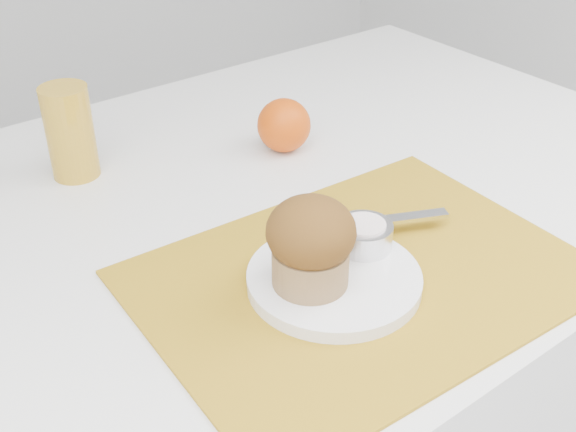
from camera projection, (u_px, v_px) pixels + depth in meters
table at (275, 394)px, 1.14m from camera, size 1.20×0.80×0.75m
placemat at (362, 276)px, 0.78m from camera, size 0.48×0.36×0.00m
plate at (334, 279)px, 0.76m from camera, size 0.21×0.21×0.01m
ramekin at (364, 236)px, 0.79m from camera, size 0.07×0.07×0.03m
cream at (364, 225)px, 0.78m from camera, size 0.05×0.05×0.01m
raspberry_near at (323, 240)px, 0.80m from camera, size 0.02×0.02×0.02m
raspberry_far at (332, 235)px, 0.80m from camera, size 0.02×0.02×0.02m
butter_knife at (367, 223)px, 0.83m from camera, size 0.19×0.10×0.00m
orange at (284, 125)px, 1.01m from camera, size 0.08×0.08×0.08m
juice_glass at (70, 132)px, 0.94m from camera, size 0.06×0.06×0.13m
muffin at (311, 242)px, 0.72m from camera, size 0.09×0.09×0.10m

